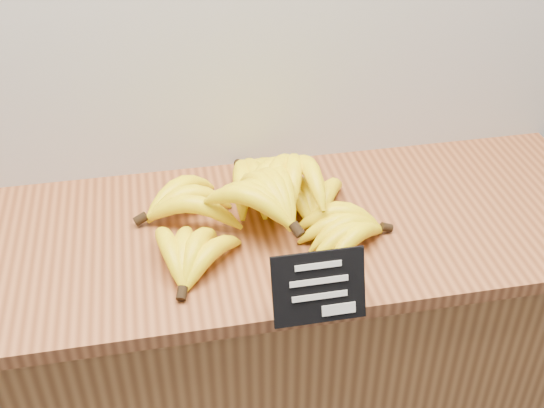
{
  "coord_description": "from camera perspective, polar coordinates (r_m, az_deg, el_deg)",
  "views": [
    {
      "loc": [
        -0.16,
        1.65,
        1.79
      ],
      "look_at": [
        0.04,
        2.7,
        1.02
      ],
      "focal_mm": 45.0,
      "sensor_mm": 36.0,
      "label": 1
    }
  ],
  "objects": [
    {
      "name": "counter_top",
      "position": [
        1.42,
        -0.38,
        -2.28
      ],
      "size": [
        1.49,
        0.54,
        0.03
      ],
      "primitive_type": "cube",
      "color": "#96552E",
      "rests_on": "counter"
    },
    {
      "name": "banana_pile",
      "position": [
        1.4,
        -0.96,
        0.29
      ],
      "size": [
        0.54,
        0.42,
        0.13
      ],
      "color": "#FFED0A",
      "rests_on": "counter_top"
    },
    {
      "name": "chalkboard_sign",
      "position": [
        1.18,
        3.95,
        -7.0
      ],
      "size": [
        0.16,
        0.05,
        0.13
      ],
      "primitive_type": "cube",
      "rotation": [
        -0.35,
        0.0,
        0.0
      ],
      "color": "black",
      "rests_on": "counter_top"
    },
    {
      "name": "counter",
      "position": [
        1.75,
        -0.32,
        -14.37
      ],
      "size": [
        1.35,
        0.5,
        0.9
      ],
      "primitive_type": "cube",
      "color": "#955E30",
      "rests_on": "ground"
    }
  ]
}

